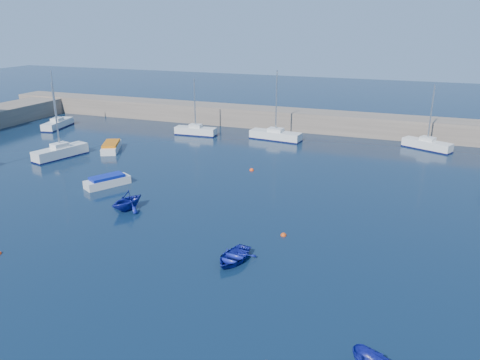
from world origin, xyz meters
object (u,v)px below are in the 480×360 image
(motorboat_2, at_px, (111,147))
(sailboat_4, at_px, (58,124))
(dinghy_left, at_px, (127,200))
(dinghy_center, at_px, (233,257))
(sailboat_3, at_px, (60,152))
(sailboat_6, at_px, (276,135))
(motorboat_1, at_px, (107,181))
(sailboat_7, at_px, (427,144))
(sailboat_5, at_px, (196,131))

(motorboat_2, bearing_deg, sailboat_4, 125.94)
(sailboat_4, bearing_deg, dinghy_left, -52.15)
(sailboat_4, distance_m, dinghy_center, 46.77)
(motorboat_2, bearing_deg, dinghy_left, -77.11)
(motorboat_2, bearing_deg, sailboat_3, -153.77)
(sailboat_6, height_order, motorboat_1, sailboat_6)
(sailboat_3, xyz_separation_m, dinghy_left, (15.61, -10.35, 0.15))
(sailboat_7, distance_m, motorboat_2, 37.42)
(dinghy_center, relative_size, dinghy_left, 1.04)
(motorboat_1, xyz_separation_m, dinghy_left, (5.01, -4.27, 0.34))
(dinghy_left, bearing_deg, dinghy_center, -9.48)
(dinghy_center, height_order, dinghy_left, dinghy_left)
(sailboat_5, height_order, dinghy_left, sailboat_5)
(sailboat_4, height_order, sailboat_7, sailboat_4)
(dinghy_left, bearing_deg, sailboat_5, 118.22)
(motorboat_1, distance_m, dinghy_center, 18.64)
(sailboat_5, distance_m, dinghy_center, 35.15)
(dinghy_left, bearing_deg, sailboat_7, 66.06)
(sailboat_7, bearing_deg, motorboat_1, 157.12)
(sailboat_4, bearing_deg, sailboat_5, -3.53)
(sailboat_5, xyz_separation_m, sailboat_6, (10.75, 1.26, 0.02))
(sailboat_5, height_order, dinghy_center, sailboat_5)
(sailboat_5, bearing_deg, motorboat_1, -179.73)
(motorboat_1, bearing_deg, sailboat_5, 122.26)
(sailboat_6, bearing_deg, dinghy_center, -160.74)
(sailboat_5, xyz_separation_m, motorboat_2, (-5.86, -10.65, -0.11))
(sailboat_3, distance_m, sailboat_4, 16.44)
(motorboat_1, distance_m, motorboat_2, 12.79)
(motorboat_1, distance_m, dinghy_left, 6.59)
(sailboat_5, distance_m, motorboat_1, 21.32)
(sailboat_3, bearing_deg, motorboat_1, -14.46)
(dinghy_left, bearing_deg, sailboat_3, 160.88)
(sailboat_5, xyz_separation_m, motorboat_1, (1.26, -21.28, -0.11))
(dinghy_left, bearing_deg, motorboat_2, 143.57)
(dinghy_center, bearing_deg, sailboat_6, 109.91)
(sailboat_3, distance_m, sailboat_5, 17.84)
(motorboat_1, relative_size, dinghy_left, 1.39)
(sailboat_4, distance_m, dinghy_left, 34.90)
(dinghy_center, bearing_deg, sailboat_4, 151.97)
(sailboat_3, relative_size, dinghy_left, 2.69)
(sailboat_3, height_order, sailboat_6, sailboat_6)
(sailboat_7, distance_m, motorboat_1, 36.90)
(motorboat_2, xyz_separation_m, dinghy_center, (23.30, -19.86, -0.13))
(sailboat_4, relative_size, sailboat_7, 1.06)
(sailboat_6, xyz_separation_m, motorboat_2, (-16.61, -11.91, -0.13))
(sailboat_4, distance_m, motorboat_1, 28.32)
(sailboat_7, xyz_separation_m, dinghy_center, (-11.50, -33.61, -0.27))
(sailboat_4, xyz_separation_m, sailboat_5, (20.37, 3.00, 0.01))
(motorboat_1, bearing_deg, motorboat_2, 152.67)
(sailboat_6, distance_m, dinghy_left, 27.18)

